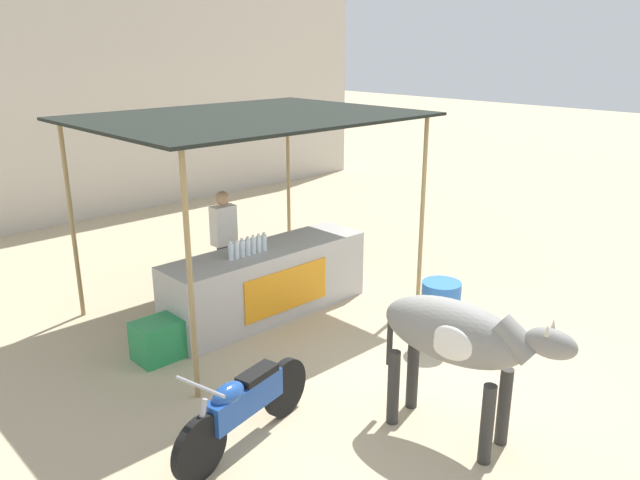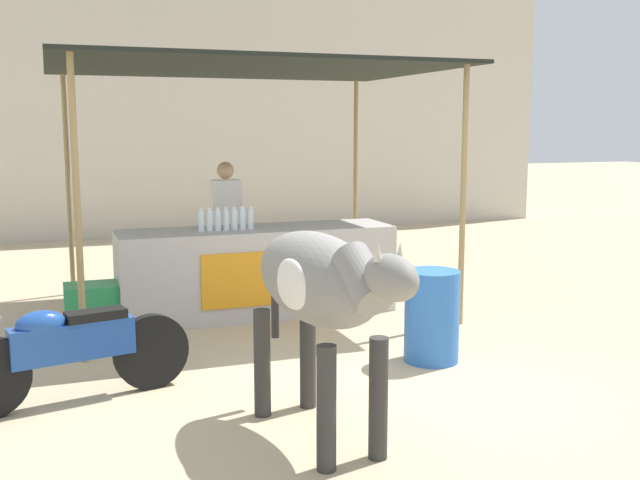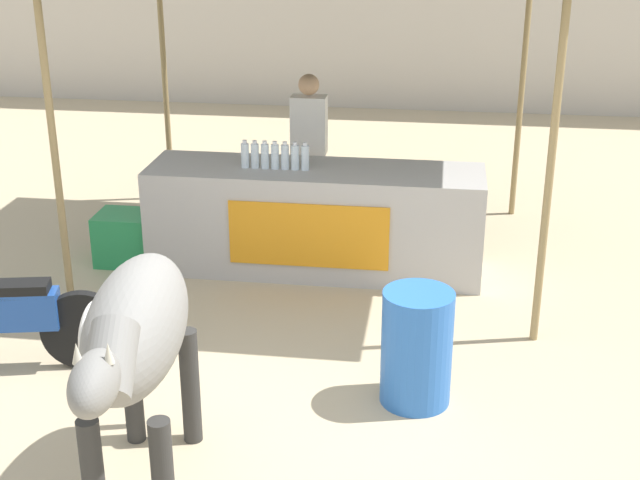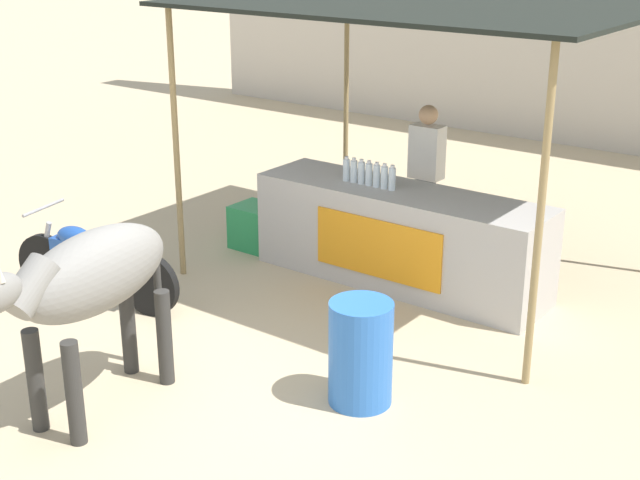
# 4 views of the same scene
# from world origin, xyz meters

# --- Properties ---
(ground_plane) EXTENTS (60.00, 60.00, 0.00)m
(ground_plane) POSITION_xyz_m (0.00, 0.00, 0.00)
(ground_plane) COLOR tan
(stall_counter) EXTENTS (3.00, 0.82, 0.96)m
(stall_counter) POSITION_xyz_m (0.00, 2.20, 0.48)
(stall_counter) COLOR #B2ADA8
(stall_counter) RESTS_ON ground
(stall_awning) EXTENTS (4.20, 3.20, 2.72)m
(stall_awning) POSITION_xyz_m (0.00, 2.50, 2.60)
(stall_awning) COLOR black
(stall_awning) RESTS_ON ground
(water_bottle_row) EXTENTS (0.61, 0.07, 0.25)m
(water_bottle_row) POSITION_xyz_m (-0.35, 2.15, 1.07)
(water_bottle_row) COLOR silver
(water_bottle_row) RESTS_ON stall_counter
(vendor_behind_counter) EXTENTS (0.34, 0.22, 1.65)m
(vendor_behind_counter) POSITION_xyz_m (-0.17, 2.95, 0.85)
(vendor_behind_counter) COLOR #383842
(vendor_behind_counter) RESTS_ON ground
(cooler_box) EXTENTS (0.60, 0.44, 0.48)m
(cooler_box) POSITION_xyz_m (-1.73, 2.10, 0.24)
(cooler_box) COLOR #268C4C
(cooler_box) RESTS_ON ground
(water_barrel) EXTENTS (0.48, 0.48, 0.81)m
(water_barrel) POSITION_xyz_m (1.00, 0.04, 0.41)
(water_barrel) COLOR blue
(water_barrel) RESTS_ON ground
(cow) EXTENTS (0.70, 1.85, 1.44)m
(cow) POSITION_xyz_m (-0.49, -1.20, 1.03)
(cow) COLOR gray
(cow) RESTS_ON ground
(motorcycle_parked) EXTENTS (1.78, 0.62, 0.90)m
(motorcycle_parked) POSITION_xyz_m (-2.02, 0.04, 0.43)
(motorcycle_parked) COLOR black
(motorcycle_parked) RESTS_ON ground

